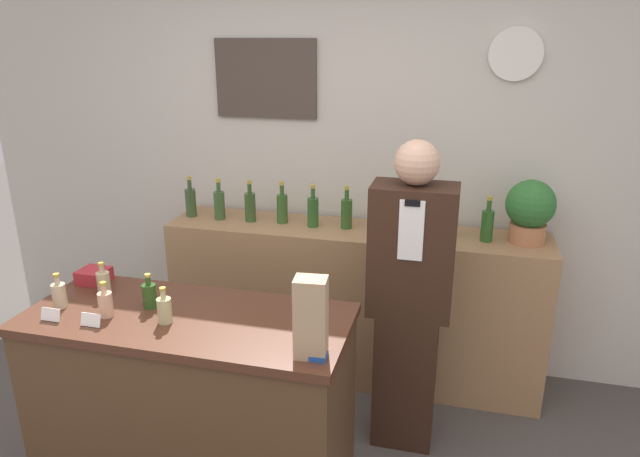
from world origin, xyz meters
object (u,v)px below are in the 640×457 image
Objects in this scene: potted_plant at (530,209)px; tape_dispenser at (316,353)px; shopkeeper at (409,301)px; paper_bag at (311,318)px.

potted_plant reaches higher than tape_dispenser.
shopkeeper is 0.86m from tape_dispenser.
paper_bag is at bearing -123.14° from potted_plant.
shopkeeper is 5.08× the size of paper_bag.
potted_plant is at bearing 57.91° from tape_dispenser.
tape_dispenser is (-0.86, -1.38, -0.23)m from potted_plant.
paper_bag is (-0.89, -1.36, -0.09)m from potted_plant.
potted_plant is 1.64m from tape_dispenser.
tape_dispenser is at bearing -109.03° from shopkeeper.
shopkeeper is 0.88m from paper_bag.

